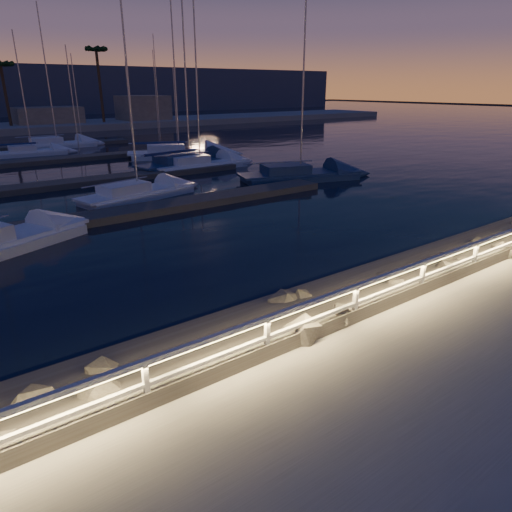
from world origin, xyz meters
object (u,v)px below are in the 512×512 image
at_px(sailboat_c, 135,193).
at_px(guard_rail, 401,277).
at_px(sailboat_d, 297,174).
at_px(sailboat_l, 176,153).
at_px(sailboat_n, 30,152).
at_px(sailboat_k, 55,144).
at_px(sailboat_g, 198,164).
at_px(sailboat_h, 187,163).

bearing_deg(sailboat_c, guard_rail, -102.62).
distance_m(sailboat_d, sailboat_l, 15.90).
bearing_deg(sailboat_n, sailboat_c, -83.91).
xyz_separation_m(guard_rail, sailboat_c, (-0.15, 19.55, -0.96)).
height_order(guard_rail, sailboat_n, sailboat_n).
distance_m(guard_rail, sailboat_c, 19.58).
relative_size(sailboat_c, sailboat_l, 0.79).
relative_size(sailboat_d, sailboat_l, 0.94).
xyz_separation_m(sailboat_k, sailboat_l, (7.71, -14.85, 0.01)).
distance_m(sailboat_c, sailboat_g, 11.24).
distance_m(sailboat_d, sailboat_h, 10.49).
bearing_deg(sailboat_l, sailboat_c, -101.96).
height_order(sailboat_d, sailboat_l, sailboat_l).
bearing_deg(sailboat_k, sailboat_d, -74.92).
bearing_deg(guard_rail, sailboat_l, 73.47).
bearing_deg(sailboat_h, guard_rail, -114.98).
bearing_deg(sailboat_k, sailboat_h, -77.31).
height_order(guard_rail, sailboat_d, sailboat_d).
distance_m(sailboat_d, sailboat_g, 9.31).
height_order(sailboat_l, sailboat_n, sailboat_l).
bearing_deg(sailboat_c, sailboat_g, 27.34).
bearing_deg(sailboat_n, sailboat_h, -56.61).
height_order(sailboat_k, sailboat_l, sailboat_l).
height_order(sailboat_h, sailboat_k, sailboat_h).
bearing_deg(guard_rail, sailboat_d, 56.65).
height_order(sailboat_g, sailboat_h, sailboat_h).
relative_size(guard_rail, sailboat_l, 2.65).
xyz_separation_m(sailboat_c, sailboat_g, (8.56, 7.28, 0.03)).
relative_size(sailboat_c, sailboat_h, 0.79).
relative_size(sailboat_k, sailboat_l, 0.90).
height_order(sailboat_d, sailboat_h, sailboat_h).
xyz_separation_m(guard_rail, sailboat_k, (2.40, 48.89, -0.92)).
xyz_separation_m(sailboat_k, sailboat_n, (-3.59, -4.83, -0.05)).
relative_size(sailboat_g, sailboat_h, 0.89).
xyz_separation_m(sailboat_g, sailboat_k, (-6.02, 22.05, 0.00)).
xyz_separation_m(sailboat_g, sailboat_n, (-9.61, 17.22, -0.04)).
bearing_deg(sailboat_d, guard_rail, -105.79).
xyz_separation_m(sailboat_c, sailboat_l, (10.25, 14.48, 0.05)).
relative_size(guard_rail, sailboat_h, 2.66).
xyz_separation_m(guard_rail, sailboat_g, (8.42, 26.84, -0.92)).
relative_size(sailboat_l, sailboat_n, 1.42).
height_order(guard_rail, sailboat_c, sailboat_c).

